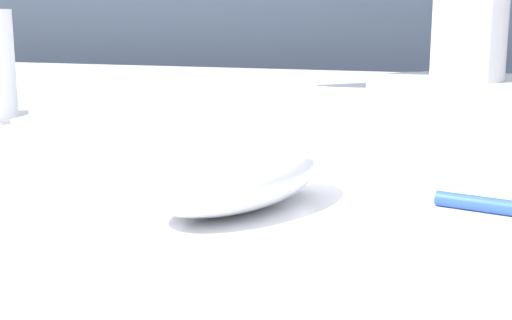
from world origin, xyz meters
The scene contains 3 objects.
partition_panel centered at (0.00, 0.67, 0.67)m, with size 5.00×0.03×1.35m.
computer_mouse_near centered at (0.02, -0.29, 0.78)m, with size 0.10×0.13×0.03m.
keyboard centered at (-0.02, -0.08, 0.77)m, with size 0.41×0.15×0.02m.
Camera 1 is at (0.13, -0.62, 0.86)m, focal length 50.00 mm.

